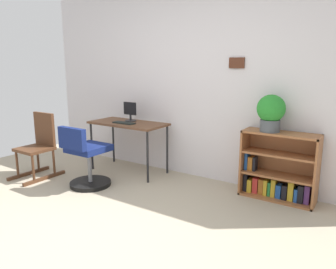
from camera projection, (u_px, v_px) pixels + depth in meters
The scene contains 9 objects.
ground_plane at pixel (76, 241), 2.83m from camera, with size 6.24×6.24×0.00m, color tan.
wall_back at pixel (197, 82), 4.31m from camera, with size 5.20×0.12×2.57m.
desk at pixel (128, 126), 4.59m from camera, with size 1.11×0.54×0.72m.
monitor at pixel (130, 112), 4.65m from camera, with size 0.22×0.16×0.28m.
keyboard at pixel (124, 123), 4.48m from camera, with size 0.33×0.12×0.02m, color black.
office_chair at pixel (86, 160), 4.04m from camera, with size 0.52×0.55×0.79m.
rocking_chair at pixel (39, 145), 4.43m from camera, with size 0.42×0.64×0.88m.
bookshelf_low at pixel (278, 170), 3.71m from camera, with size 0.83×0.30×0.78m.
potted_plant_on_shelf at pixel (271, 112), 3.59m from camera, with size 0.31×0.31×0.42m.
Camera 1 is at (2.10, -1.70, 1.51)m, focal length 34.56 mm.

